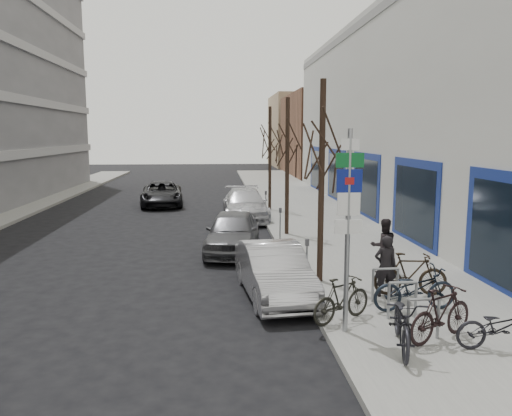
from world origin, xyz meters
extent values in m
plane|color=black|center=(0.00, 0.00, 0.00)|extent=(120.00, 120.00, 0.00)
cube|color=slate|center=(4.50, 10.00, 0.07)|extent=(5.00, 70.00, 0.15)
cube|color=brown|center=(13.00, 40.00, 4.00)|extent=(12.00, 14.00, 8.00)
cube|color=#937A5B|center=(13.50, 55.00, 4.50)|extent=(13.00, 12.00, 9.00)
cylinder|color=gray|center=(2.40, 0.00, 2.10)|extent=(0.10, 0.10, 4.20)
cube|color=white|center=(2.40, -0.03, 3.90)|extent=(0.35, 0.03, 0.22)
cube|color=#0C5926|center=(2.40, -0.03, 3.60)|extent=(0.55, 0.03, 0.28)
cube|color=navy|center=(2.40, -0.03, 3.20)|extent=(0.50, 0.03, 0.45)
cube|color=maroon|center=(2.40, -0.04, 3.20)|extent=(0.18, 0.02, 0.14)
cube|color=white|center=(2.40, -0.03, 2.75)|extent=(0.45, 0.03, 0.45)
cube|color=white|center=(2.40, -0.03, 2.30)|extent=(0.55, 0.03, 0.28)
cylinder|color=gray|center=(3.50, -0.50, 0.55)|extent=(0.06, 0.06, 0.80)
cylinder|color=gray|center=(4.10, -0.50, 0.55)|extent=(0.06, 0.06, 0.80)
cylinder|color=gray|center=(3.80, -0.50, 0.95)|extent=(0.60, 0.06, 0.06)
cylinder|color=gray|center=(3.50, 0.60, 0.55)|extent=(0.06, 0.06, 0.80)
cylinder|color=gray|center=(4.10, 0.60, 0.55)|extent=(0.06, 0.06, 0.80)
cylinder|color=gray|center=(3.80, 0.60, 0.95)|extent=(0.60, 0.06, 0.06)
cylinder|color=gray|center=(3.50, 1.70, 0.55)|extent=(0.06, 0.06, 0.80)
cylinder|color=gray|center=(4.10, 1.70, 0.55)|extent=(0.06, 0.06, 0.80)
cylinder|color=gray|center=(3.80, 1.70, 0.95)|extent=(0.60, 0.06, 0.06)
cylinder|color=black|center=(2.60, 3.50, 2.75)|extent=(0.16, 0.16, 5.50)
cylinder|color=black|center=(2.60, 10.00, 2.75)|extent=(0.16, 0.16, 5.50)
cylinder|color=black|center=(2.60, 16.50, 2.75)|extent=(0.16, 0.16, 5.50)
cylinder|color=gray|center=(2.15, 3.00, 0.70)|extent=(0.05, 0.05, 1.10)
cube|color=#3F3F44|center=(2.15, 3.00, 1.33)|extent=(0.10, 0.08, 0.18)
cylinder|color=gray|center=(2.15, 8.50, 0.70)|extent=(0.05, 0.05, 1.10)
cube|color=#3F3F44|center=(2.15, 8.50, 1.33)|extent=(0.10, 0.08, 0.18)
cylinder|color=gray|center=(2.15, 14.00, 0.70)|extent=(0.05, 0.05, 1.10)
cube|color=#3F3F44|center=(2.15, 14.00, 1.33)|extent=(0.10, 0.08, 0.18)
imported|color=black|center=(3.24, -0.88, 0.75)|extent=(1.06, 2.06, 1.20)
imported|color=black|center=(4.12, -0.57, 0.69)|extent=(1.82, 1.32, 1.08)
imported|color=black|center=(4.26, 1.07, 0.74)|extent=(1.98, 0.73, 1.18)
imported|color=black|center=(2.46, 0.54, 0.65)|extent=(1.65, 1.27, 1.00)
imported|color=black|center=(5.04, -1.06, 0.65)|extent=(1.68, 0.62, 1.01)
imported|color=black|center=(4.56, 2.09, 0.70)|extent=(1.86, 0.75, 1.10)
imported|color=#B3B3B8|center=(1.26, 2.68, 0.67)|extent=(1.86, 4.21, 1.34)
imported|color=#505056|center=(0.37, 7.57, 0.73)|extent=(2.22, 4.45, 1.46)
imported|color=#B7B7BC|center=(1.18, 14.31, 0.73)|extent=(2.17, 5.09, 1.46)
imported|color=black|center=(-3.35, 19.44, 0.69)|extent=(2.71, 5.12, 1.37)
imported|color=black|center=(3.93, 2.09, 0.91)|extent=(0.58, 0.40, 1.52)
imported|color=black|center=(4.57, 4.14, 0.95)|extent=(0.59, 0.40, 1.60)
camera|label=1|loc=(-0.13, -9.43, 4.09)|focal=35.00mm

